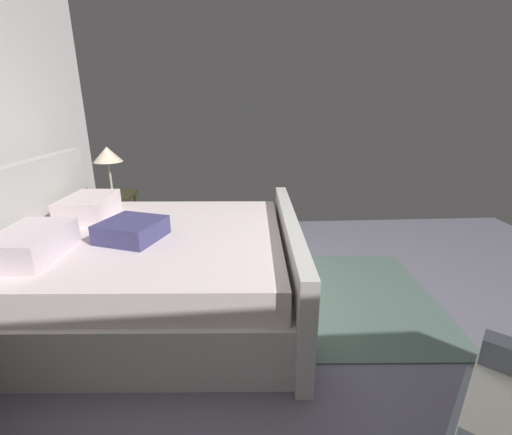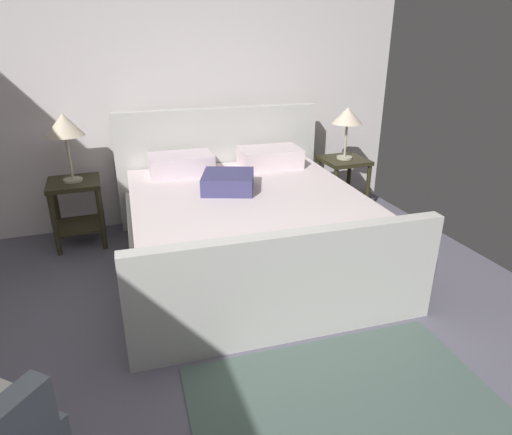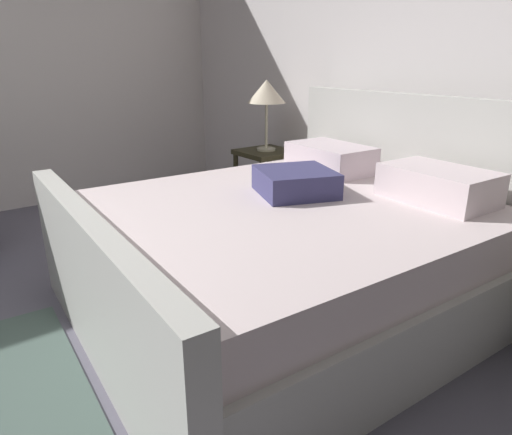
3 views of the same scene
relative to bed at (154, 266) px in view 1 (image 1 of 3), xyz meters
name	(u,v)px [view 1 (image 1 of 3)]	position (x,y,z in m)	size (l,w,h in m)	color
ground_plane	(366,332)	(-0.46, -1.59, -0.36)	(4.89, 5.52, 0.02)	slate
bed	(154,266)	(0.00, 0.00, 0.00)	(2.09, 2.24, 1.14)	silver
nightstand_right	(115,211)	(1.31, 0.70, 0.06)	(0.44, 0.44, 0.60)	#302C19
table_lamp_right	(108,156)	(1.31, 0.70, 0.68)	(0.31, 0.31, 0.52)	#B7B293
area_rug	(364,296)	(0.00, -1.74, -0.34)	(1.61, 1.13, 0.01)	#4B5F57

